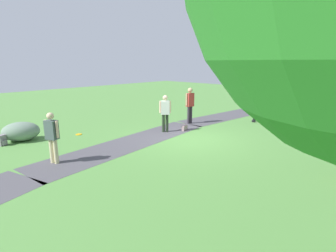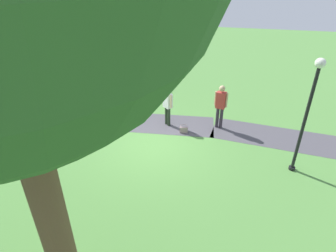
{
  "view_description": "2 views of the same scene",
  "coord_description": "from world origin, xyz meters",
  "px_view_note": "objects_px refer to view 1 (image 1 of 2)",
  "views": [
    {
      "loc": [
        8.3,
        6.37,
        3.07
      ],
      "look_at": [
        1.34,
        -0.05,
        0.79
      ],
      "focal_mm": 28.68,
      "sensor_mm": 36.0,
      "label": 1
    },
    {
      "loc": [
        -2.44,
        8.39,
        5.74
      ],
      "look_at": [
        -0.65,
        0.47,
        1.14
      ],
      "focal_mm": 30.19,
      "sensor_mm": 36.0,
      "label": 2
    }
  ],
  "objects_px": {
    "handbag_on_grass": "(185,128)",
    "frisbee_on_grass": "(79,134)",
    "lawn_boulder": "(21,131)",
    "backpack_by_boulder": "(2,140)",
    "passerby_on_path": "(52,135)",
    "lamp_post": "(257,78)",
    "man_near_boulder": "(190,103)",
    "woman_with_handbag": "(165,111)"
  },
  "relations": [
    {
      "from": "lawn_boulder",
      "to": "backpack_by_boulder",
      "type": "distance_m",
      "value": 0.77
    },
    {
      "from": "man_near_boulder",
      "to": "frisbee_on_grass",
      "type": "xyz_separation_m",
      "value": [
        4.95,
        -2.18,
        -1.05
      ]
    },
    {
      "from": "passerby_on_path",
      "to": "backpack_by_boulder",
      "type": "bearing_deg",
      "value": -80.82
    },
    {
      "from": "lamp_post",
      "to": "lawn_boulder",
      "type": "relative_size",
      "value": 2.16
    },
    {
      "from": "woman_with_handbag",
      "to": "backpack_by_boulder",
      "type": "distance_m",
      "value": 6.47
    },
    {
      "from": "woman_with_handbag",
      "to": "frisbee_on_grass",
      "type": "bearing_deg",
      "value": -40.16
    },
    {
      "from": "woman_with_handbag",
      "to": "lawn_boulder",
      "type": "bearing_deg",
      "value": -33.77
    },
    {
      "from": "woman_with_handbag",
      "to": "backpack_by_boulder",
      "type": "bearing_deg",
      "value": -29.14
    },
    {
      "from": "woman_with_handbag",
      "to": "handbag_on_grass",
      "type": "distance_m",
      "value": 1.22
    },
    {
      "from": "lamp_post",
      "to": "lawn_boulder",
      "type": "bearing_deg",
      "value": -29.12
    },
    {
      "from": "lawn_boulder",
      "to": "passerby_on_path",
      "type": "height_order",
      "value": "passerby_on_path"
    },
    {
      "from": "handbag_on_grass",
      "to": "frisbee_on_grass",
      "type": "height_order",
      "value": "handbag_on_grass"
    },
    {
      "from": "woman_with_handbag",
      "to": "handbag_on_grass",
      "type": "bearing_deg",
      "value": 147.07
    },
    {
      "from": "lawn_boulder",
      "to": "backpack_by_boulder",
      "type": "xyz_separation_m",
      "value": [
        0.73,
        0.13,
        -0.19
      ]
    },
    {
      "from": "man_near_boulder",
      "to": "backpack_by_boulder",
      "type": "distance_m",
      "value": 8.25
    },
    {
      "from": "woman_with_handbag",
      "to": "passerby_on_path",
      "type": "xyz_separation_m",
      "value": [
        5.09,
        0.08,
        -0.03
      ]
    },
    {
      "from": "handbag_on_grass",
      "to": "frisbee_on_grass",
      "type": "distance_m",
      "value": 4.67
    },
    {
      "from": "passerby_on_path",
      "to": "backpack_by_boulder",
      "type": "height_order",
      "value": "passerby_on_path"
    },
    {
      "from": "lamp_post",
      "to": "handbag_on_grass",
      "type": "xyz_separation_m",
      "value": [
        3.82,
        -1.52,
        -2.11
      ]
    },
    {
      "from": "handbag_on_grass",
      "to": "woman_with_handbag",
      "type": "bearing_deg",
      "value": -32.93
    },
    {
      "from": "lamp_post",
      "to": "handbag_on_grass",
      "type": "distance_m",
      "value": 4.63
    },
    {
      "from": "lawn_boulder",
      "to": "handbag_on_grass",
      "type": "bearing_deg",
      "value": 146.34
    },
    {
      "from": "passerby_on_path",
      "to": "frisbee_on_grass",
      "type": "height_order",
      "value": "passerby_on_path"
    },
    {
      "from": "man_near_boulder",
      "to": "lamp_post",
      "type": "bearing_deg",
      "value": 138.04
    },
    {
      "from": "handbag_on_grass",
      "to": "backpack_by_boulder",
      "type": "relative_size",
      "value": 0.83
    },
    {
      "from": "lawn_boulder",
      "to": "lamp_post",
      "type": "bearing_deg",
      "value": 150.88
    },
    {
      "from": "woman_with_handbag",
      "to": "passerby_on_path",
      "type": "bearing_deg",
      "value": 0.95
    },
    {
      "from": "man_near_boulder",
      "to": "lawn_boulder",
      "type": "bearing_deg",
      "value": -23.42
    },
    {
      "from": "man_near_boulder",
      "to": "frisbee_on_grass",
      "type": "distance_m",
      "value": 5.51
    },
    {
      "from": "woman_with_handbag",
      "to": "lamp_post",
      "type": "bearing_deg",
      "value": 156.33
    },
    {
      "from": "passerby_on_path",
      "to": "backpack_by_boulder",
      "type": "xyz_separation_m",
      "value": [
        0.52,
        -3.21,
        -0.73
      ]
    },
    {
      "from": "lawn_boulder",
      "to": "woman_with_handbag",
      "type": "xyz_separation_m",
      "value": [
        -4.88,
        3.26,
        0.57
      ]
    },
    {
      "from": "backpack_by_boulder",
      "to": "lawn_boulder",
      "type": "bearing_deg",
      "value": -169.68
    },
    {
      "from": "passerby_on_path",
      "to": "lamp_post",
      "type": "bearing_deg",
      "value": 168.74
    },
    {
      "from": "lawn_boulder",
      "to": "woman_with_handbag",
      "type": "distance_m",
      "value": 5.9
    },
    {
      "from": "man_near_boulder",
      "to": "backpack_by_boulder",
      "type": "relative_size",
      "value": 4.52
    },
    {
      "from": "handbag_on_grass",
      "to": "backpack_by_boulder",
      "type": "bearing_deg",
      "value": -29.61
    },
    {
      "from": "lawn_boulder",
      "to": "handbag_on_grass",
      "type": "distance_m",
      "value": 6.78
    },
    {
      "from": "lawn_boulder",
      "to": "handbag_on_grass",
      "type": "height_order",
      "value": "lawn_boulder"
    },
    {
      "from": "lamp_post",
      "to": "woman_with_handbag",
      "type": "height_order",
      "value": "lamp_post"
    },
    {
      "from": "lawn_boulder",
      "to": "passerby_on_path",
      "type": "bearing_deg",
      "value": 86.35
    },
    {
      "from": "backpack_by_boulder",
      "to": "handbag_on_grass",
      "type": "bearing_deg",
      "value": 150.39
    }
  ]
}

